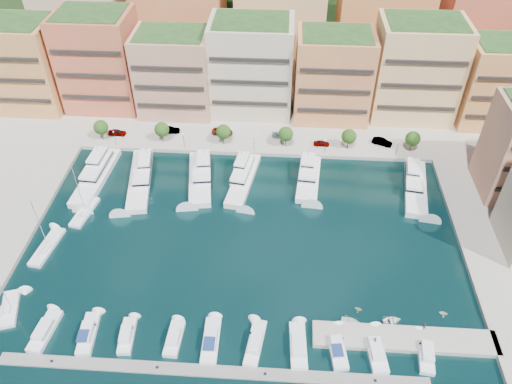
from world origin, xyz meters
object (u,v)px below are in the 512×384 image
yacht_0 (97,173)px  cruiser_0 (45,331)px  lamppost_1 (184,138)px  cruiser_2 (127,336)px  tender_0 (351,322)px  car_4 (321,143)px  car_5 (382,142)px  person_0 (375,341)px  cruiser_1 (88,334)px  car_2 (222,132)px  yacht_1 (141,177)px  yacht_2 (200,175)px  tree_3 (286,134)px  tree_5 (413,139)px  yacht_4 (309,176)px  yacht_6 (415,184)px  lamppost_0 (114,136)px  tree_0 (101,127)px  cruiser_4 (211,341)px  cruiser_6 (298,346)px  tender_2 (392,321)px  lamppost_3 (325,144)px  cruiser_3 (174,339)px  car_3 (281,135)px  lamppost_2 (254,141)px  lamppost_4 (397,146)px  yacht_3 (243,177)px  person_1 (424,326)px  cruiser_5 (255,343)px  tree_2 (223,132)px  tree_1 (162,129)px  tender_1 (358,309)px  sailboat_0 (10,309)px  tree_4 (349,136)px  cruiser_8 (376,350)px  sailboat_1 (47,248)px  cruiser_9 (426,353)px  car_0 (117,132)px  car_1 (170,130)px  tender_3 (443,313)px

yacht_0 → cruiser_0: 43.83m
lamppost_1 → cruiser_2: size_ratio=0.57×
tender_0 → car_4: car_4 is taller
car_5 → person_0: 60.18m
cruiser_1 → car_2: bearing=75.2°
yacht_1 → yacht_2: (14.23, 1.47, 0.12)m
yacht_2 → cruiser_0: yacht_2 is taller
tree_3 → tree_5: bearing=0.0°
yacht_4 → yacht_6: (25.05, -1.40, 0.12)m
lamppost_1 → yacht_1: size_ratio=0.18×
lamppost_0 → lamppost_1: size_ratio=1.00×
tree_0 → yacht_1: size_ratio=0.24×
tree_3 → yacht_2: size_ratio=0.28×
cruiser_4 → cruiser_2: bearing=179.8°
cruiser_6 → tender_2: (16.91, 6.37, -0.19)m
yacht_0 → lamppost_0: bearing=83.7°
lamppost_3 → cruiser_3: bearing=-116.8°
cruiser_0 → tree_5: bearing=38.4°
tree_0 → car_3: tree_0 is taller
lamppost_2 → lamppost_4: 36.00m
lamppost_0 → car_3: 43.36m
yacht_4 → yacht_2: bearing=-177.3°
yacht_3 → car_3: 19.43m
yacht_2 → cruiser_3: 44.63m
person_1 → tree_0: bearing=-51.2°
cruiser_5 → tree_2: bearing=101.7°
yacht_3 → tree_3: bearing=54.1°
yacht_4 → tender_0: bearing=-80.0°
tree_1 → tender_2: size_ratio=1.65×
cruiser_1 → tender_1: (48.00, 8.54, -0.19)m
lamppost_0 → yacht_1: (9.57, -12.67, -2.73)m
tree_3 → lamppost_0: (-44.00, -2.30, -0.92)m
tree_2 → yacht_2: (-4.20, -13.50, -3.53)m
sailboat_0 → yacht_0: bearing=83.7°
lamppost_1 → tree_4: bearing=3.1°
tree_0 → lamppost_1: (22.00, -2.30, -0.92)m
cruiser_8 → tender_0: 6.71m
sailboat_1 → tender_0: sailboat_1 is taller
lamppost_3 → cruiser_9: size_ratio=0.51×
cruiser_5 → sailboat_1: 48.86m
tree_0 → cruiser_1: 60.05m
cruiser_6 → car_4: 59.30m
tender_1 → car_0: (-59.41, 51.78, 1.41)m
cruiser_0 → cruiser_4: size_ratio=0.97×
lamppost_0 → lamppost_3: bearing=0.0°
tree_5 → tree_3: bearing=180.0°
car_1 → person_0: 77.49m
tender_3 → car_4: size_ratio=0.39×
tender_1 → car_3: bearing=38.8°
yacht_6 → yacht_1: bearing=-178.8°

